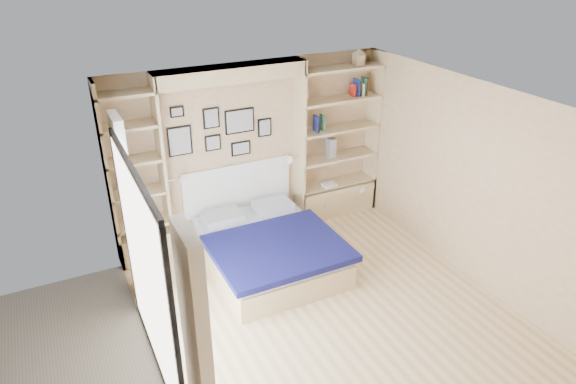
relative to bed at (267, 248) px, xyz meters
name	(u,v)px	position (x,y,z in m)	size (l,w,h in m)	color
ground	(327,311)	(0.23, -1.19, -0.27)	(4.50, 4.50, 0.00)	#E4C487
room_shell	(245,185)	(-0.16, 0.33, 0.81)	(4.50, 4.50, 4.50)	tan
bed	(267,248)	(0.00, 0.00, 0.00)	(1.63, 2.06, 1.07)	tan
photo_gallery	(219,131)	(-0.23, 1.03, 1.34)	(1.48, 0.02, 0.82)	black
reading_lamps	(237,169)	(-0.07, 0.81, 0.83)	(1.92, 0.12, 0.15)	silver
shelf_decor	(323,111)	(1.30, 0.88, 1.44)	(3.52, 0.23, 2.03)	#B04528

